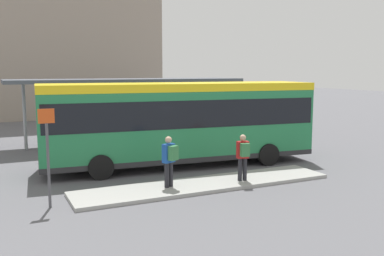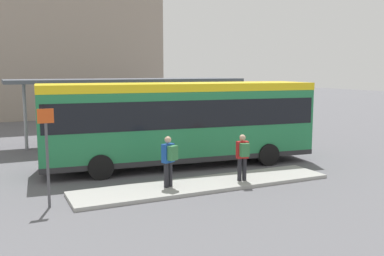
{
  "view_description": "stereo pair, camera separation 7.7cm",
  "coord_description": "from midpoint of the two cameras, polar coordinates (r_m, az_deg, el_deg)",
  "views": [
    {
      "loc": [
        -6.88,
        -15.66,
        3.84
      ],
      "look_at": [
        0.54,
        0.0,
        1.51
      ],
      "focal_mm": 40.0,
      "sensor_mm": 36.0,
      "label": 1
    },
    {
      "loc": [
        -6.81,
        -15.69,
        3.84
      ],
      "look_at": [
        0.54,
        0.0,
        1.51
      ],
      "focal_mm": 40.0,
      "sensor_mm": 36.0,
      "label": 2
    }
  ],
  "objects": [
    {
      "name": "ground_plane",
      "position": [
        17.53,
        -1.49,
        -4.98
      ],
      "size": [
        120.0,
        120.0,
        0.0
      ],
      "primitive_type": "plane",
      "color": "#5B5B60"
    },
    {
      "name": "bicycle_white",
      "position": [
        25.59,
        8.72,
        -0.2
      ],
      "size": [
        0.48,
        1.74,
        0.75
      ],
      "rotation": [
        0.0,
        0.0,
        1.68
      ],
      "color": "black",
      "rests_on": "ground_plane"
    },
    {
      "name": "potted_planter_near_shelter",
      "position": [
        20.03,
        -15.38,
        -1.63
      ],
      "size": [
        0.86,
        0.86,
        1.34
      ],
      "color": "slate",
      "rests_on": "ground_plane"
    },
    {
      "name": "platform_sign",
      "position": [
        12.54,
        -18.59,
        -3.21
      ],
      "size": [
        0.44,
        0.08,
        2.8
      ],
      "color": "#4C4C51",
      "rests_on": "ground_plane"
    },
    {
      "name": "station_shelter",
      "position": [
        23.06,
        -8.31,
        6.19
      ],
      "size": [
        12.31,
        3.19,
        3.4
      ],
      "color": "#4C515B",
      "rests_on": "ground_plane"
    },
    {
      "name": "city_bus",
      "position": [
        17.21,
        -1.48,
        1.36
      ],
      "size": [
        11.07,
        3.6,
        3.34
      ],
      "rotation": [
        0.0,
        0.0,
        -0.09
      ],
      "color": "#237A47",
      "rests_on": "ground_plane"
    },
    {
      "name": "bicycle_red",
      "position": [
        26.33,
        8.12,
        -0.02
      ],
      "size": [
        0.48,
        1.6,
        0.69
      ],
      "rotation": [
        0.0,
        0.0,
        -1.73
      ],
      "color": "black",
      "rests_on": "ground_plane"
    },
    {
      "name": "station_building",
      "position": [
        42.99,
        -22.93,
        15.18
      ],
      "size": [
        23.0,
        15.69,
        19.79
      ],
      "color": "gray",
      "rests_on": "ground_plane"
    },
    {
      "name": "curb_island",
      "position": [
        14.42,
        1.92,
        -7.53
      ],
      "size": [
        8.9,
        1.8,
        0.12
      ],
      "color": "#9E9E99",
      "rests_on": "ground_plane"
    },
    {
      "name": "pedestrian_companion",
      "position": [
        14.54,
        6.92,
        -3.53
      ],
      "size": [
        0.42,
        0.45,
        1.58
      ],
      "rotation": [
        0.0,
        0.0,
        1.4
      ],
      "color": "#232328",
      "rests_on": "curb_island"
    },
    {
      "name": "pedestrian_waiting",
      "position": [
        13.68,
        -2.92,
        -4.05
      ],
      "size": [
        0.49,
        0.52,
        1.64
      ],
      "rotation": [
        0.0,
        0.0,
        1.99
      ],
      "color": "#232328",
      "rests_on": "curb_island"
    },
    {
      "name": "bicycle_orange",
      "position": [
        25.03,
        9.9,
        -0.49
      ],
      "size": [
        0.48,
        1.54,
        0.67
      ],
      "rotation": [
        0.0,
        0.0,
        1.41
      ],
      "color": "black",
      "rests_on": "ground_plane"
    }
  ]
}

